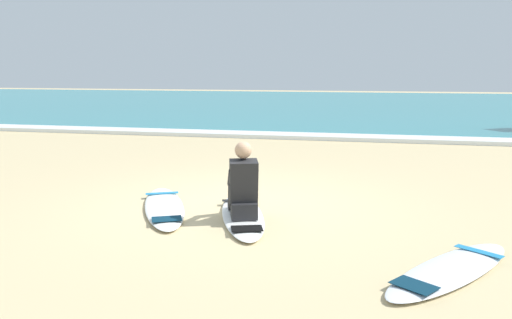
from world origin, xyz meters
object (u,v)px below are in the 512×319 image
Objects in this scene: surfboard_spare_near at (164,207)px; surfboard_spare_far at (451,269)px; surfboard_main at (242,215)px; surfer_seated at (243,187)px.

surfboard_spare_far is at bearing -22.79° from surfboard_spare_near.
surfboard_main is 0.99× the size of surfboard_spare_near.
surfboard_main is 2.35× the size of surfer_seated.
surfboard_main is at bearing 150.67° from surfboard_spare_far.
surfboard_spare_near is (-1.19, 0.30, -0.40)m from surfer_seated.
surfer_seated is at bearing 153.01° from surfboard_spare_far.
surfer_seated is at bearing -13.90° from surfboard_spare_near.
surfboard_spare_near and surfboard_spare_far have the same top height.
surfboard_spare_near is 3.80m from surfboard_spare_far.
surfboard_spare_near is at bearing 172.72° from surfboard_main.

